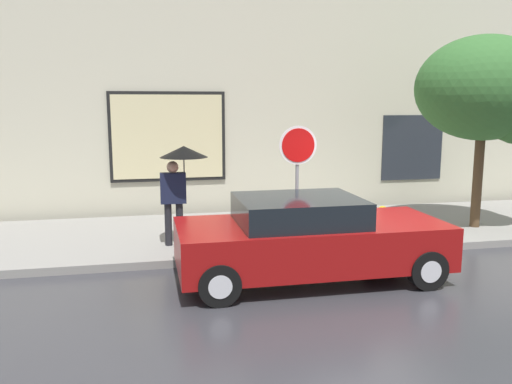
# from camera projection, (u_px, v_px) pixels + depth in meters

# --- Properties ---
(ground_plane) EXTENTS (60.00, 60.00, 0.00)m
(ground_plane) POSITION_uv_depth(u_px,v_px,m) (385.00, 272.00, 9.23)
(ground_plane) COLOR #333338
(sidewalk) EXTENTS (20.00, 4.00, 0.15)m
(sidewalk) POSITION_uv_depth(u_px,v_px,m) (327.00, 229.00, 12.11)
(sidewalk) COLOR gray
(sidewalk) RESTS_ON ground
(building_facade) EXTENTS (20.00, 0.67, 7.00)m
(building_facade) POSITION_uv_depth(u_px,v_px,m) (298.00, 82.00, 13.94)
(building_facade) COLOR beige
(building_facade) RESTS_ON ground
(parked_car) EXTENTS (4.43, 1.96, 1.40)m
(parked_car) POSITION_uv_depth(u_px,v_px,m) (309.00, 239.00, 8.76)
(parked_car) COLOR maroon
(parked_car) RESTS_ON ground
(fire_hydrant) EXTENTS (0.30, 0.44, 0.71)m
(fire_hydrant) POSITION_uv_depth(u_px,v_px,m) (382.00, 223.00, 10.79)
(fire_hydrant) COLOR yellow
(fire_hydrant) RESTS_ON sidewalk
(pedestrian_with_umbrella) EXTENTS (0.94, 0.93, 1.96)m
(pedestrian_with_umbrella) POSITION_uv_depth(u_px,v_px,m) (180.00, 168.00, 10.23)
(pedestrian_with_umbrella) COLOR black
(pedestrian_with_umbrella) RESTS_ON sidewalk
(street_tree) EXTENTS (3.05, 2.59, 4.24)m
(street_tree) POSITION_uv_depth(u_px,v_px,m) (492.00, 92.00, 11.46)
(street_tree) COLOR #4C3823
(street_tree) RESTS_ON sidewalk
(stop_sign) EXTENTS (0.76, 0.10, 2.35)m
(stop_sign) POSITION_uv_depth(u_px,v_px,m) (298.00, 161.00, 10.33)
(stop_sign) COLOR gray
(stop_sign) RESTS_ON sidewalk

